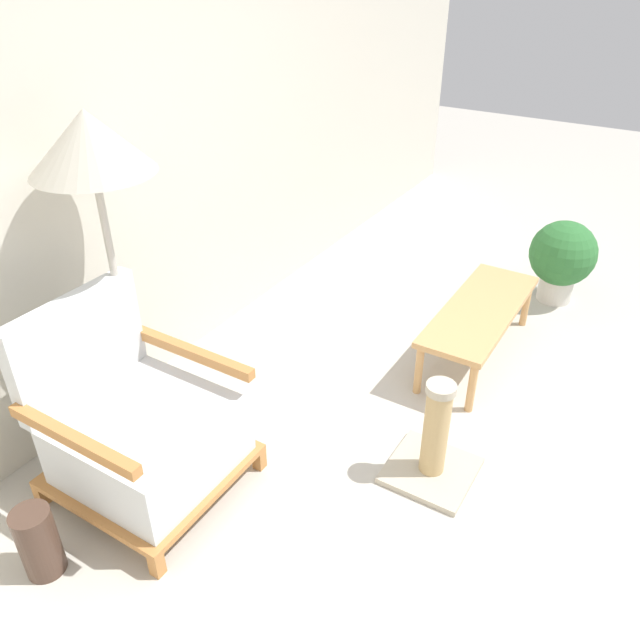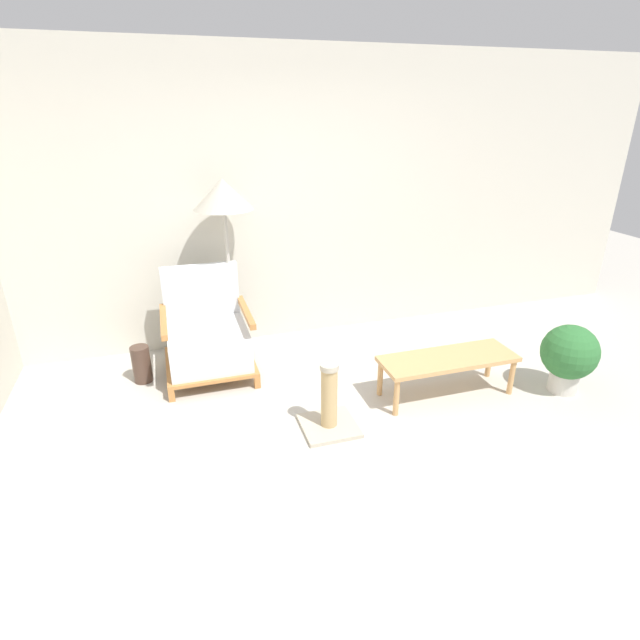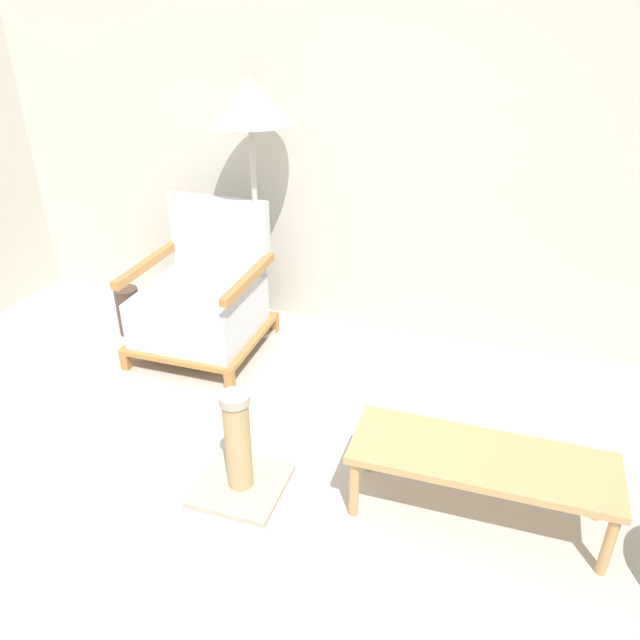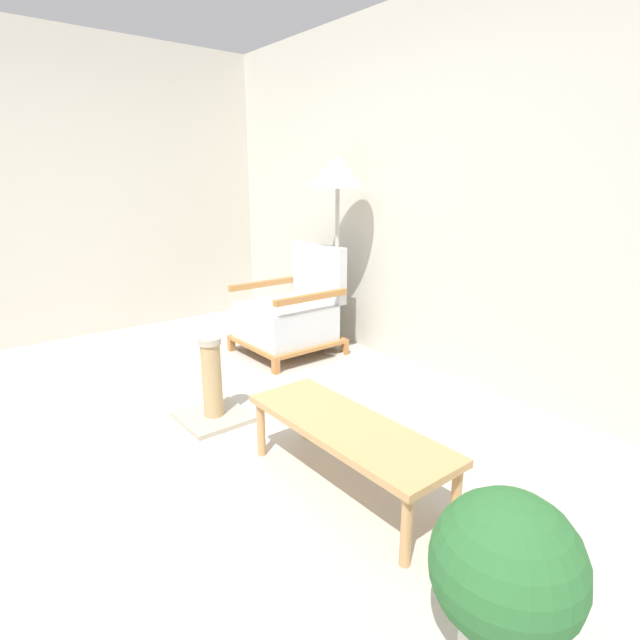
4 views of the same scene
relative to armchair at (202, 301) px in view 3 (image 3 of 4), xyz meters
The scene contains 7 objects.
ground_plane 1.90m from the armchair, 62.25° to the right, with size 14.00×14.00×0.00m, color #B7B2A8.
wall_back 1.48m from the armchair, 36.05° to the left, with size 8.00×0.06×2.70m.
armchair is the anchor object (origin of this frame).
floor_lamp 1.20m from the armchair, 48.80° to the left, with size 0.51×0.51×1.63m.
coffee_table 2.03m from the armchair, 27.86° to the right, with size 1.11×0.39×0.34m.
vase 0.59m from the armchair, behind, with size 0.16×0.16×0.32m, color #473328.
scratching_post 1.34m from the armchair, 56.19° to the right, with size 0.40×0.40×0.53m.
Camera 3 is at (0.90, -1.43, 2.09)m, focal length 35.00 mm.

